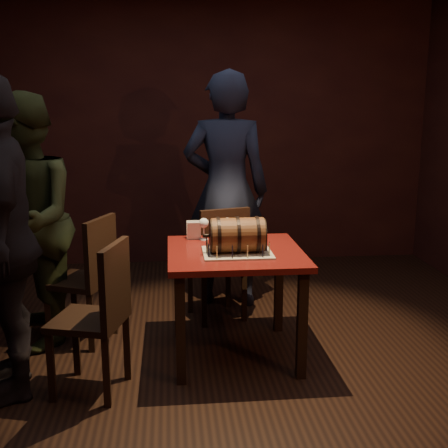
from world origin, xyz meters
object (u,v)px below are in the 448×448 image
object	(u,v)px
pub_table	(235,266)
person_left_front	(0,240)
chair_left_front	(100,310)
barrel_cake	(237,235)
person_back	(226,191)
pint_of_ale	(217,233)
wine_glass_left	(204,224)
person_left_rear	(26,222)
wine_glass_mid	(227,224)
chair_back	(220,257)
wine_glass_right	(245,223)
chair_left_rear	(90,273)

from	to	relation	value
pub_table	person_left_front	size ratio (longest dim) A/B	0.48
pub_table	chair_left_front	xyz separation A→B (m)	(-0.85, -0.43, -0.12)
pub_table	person_left_front	bearing A→B (deg)	-166.00
barrel_cake	person_back	xyz separation A→B (m)	(0.04, 1.13, 0.11)
pint_of_ale	wine_glass_left	bearing A→B (deg)	132.80
person_left_rear	pint_of_ale	bearing A→B (deg)	68.86
wine_glass_mid	person_left_front	xyz separation A→B (m)	(-1.39, -0.66, 0.08)
wine_glass_left	person_back	bearing A→B (deg)	72.29
chair_back	person_back	bearing A→B (deg)	78.01
wine_glass_left	pint_of_ale	distance (m)	0.14
wine_glass_right	person_left_front	bearing A→B (deg)	-156.84
chair_back	wine_glass_left	bearing A→B (deg)	-114.39
pint_of_ale	person_left_front	world-z (taller)	person_left_front
chair_left_front	person_left_front	bearing A→B (deg)	172.26
chair_left_front	chair_left_rear	bearing A→B (deg)	102.30
pub_table	wine_glass_right	distance (m)	0.39
barrel_cake	wine_glass_mid	xyz separation A→B (m)	(-0.02, 0.39, -0.01)
wine_glass_left	chair_back	world-z (taller)	chair_back
chair_back	wine_glass_right	bearing A→B (deg)	-65.69
person_left_rear	person_left_front	world-z (taller)	person_left_front
wine_glass_mid	pint_of_ale	size ratio (longest dim) A/B	1.07
chair_left_front	person_left_rear	bearing A→B (deg)	127.42
pint_of_ale	chair_left_front	size ratio (longest dim) A/B	0.16
pub_table	person_left_rear	size ratio (longest dim) A/B	0.50
pub_table	person_left_rear	world-z (taller)	person_left_rear
pint_of_ale	chair_left_front	distance (m)	1.03
wine_glass_mid	person_back	bearing A→B (deg)	84.97
wine_glass_mid	chair_back	size ratio (longest dim) A/B	0.17
person_left_rear	person_left_front	distance (m)	0.69
pub_table	chair_left_rear	xyz separation A→B (m)	(-1.01, 0.32, -0.12)
barrel_cake	chair_left_front	distance (m)	0.99
pub_table	barrel_cake	distance (m)	0.25
pint_of_ale	chair_left_front	bearing A→B (deg)	-139.62
person_back	chair_left_front	bearing A→B (deg)	67.73
wine_glass_right	chair_left_front	size ratio (longest dim) A/B	0.17
person_back	person_left_front	distance (m)	2.02
wine_glass_mid	pint_of_ale	bearing A→B (deg)	-130.29
chair_back	wine_glass_mid	bearing A→B (deg)	-86.12
person_back	person_left_front	size ratio (longest dim) A/B	1.05
person_back	pub_table	bearing A→B (deg)	96.65
pub_table	wine_glass_right	xyz separation A→B (m)	(0.11, 0.30, 0.23)
barrel_cake	wine_glass_left	world-z (taller)	barrel_cake
barrel_cake	wine_glass_mid	distance (m)	0.39
wine_glass_mid	chair_left_rear	world-z (taller)	chair_left_rear
wine_glass_right	pint_of_ale	size ratio (longest dim) A/B	1.07
person_left_rear	pub_table	bearing A→B (deg)	61.13
pub_table	person_left_rear	xyz separation A→B (m)	(-1.44, 0.34, 0.26)
pub_table	chair_left_front	size ratio (longest dim) A/B	0.97
barrel_cake	wine_glass_right	distance (m)	0.40
wine_glass_right	person_left_rear	world-z (taller)	person_left_rear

